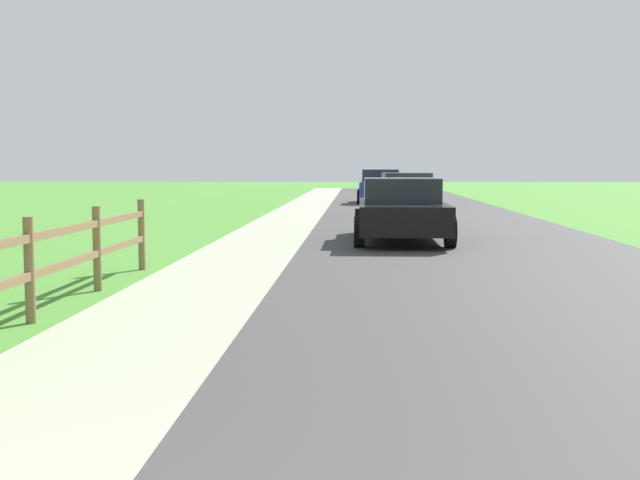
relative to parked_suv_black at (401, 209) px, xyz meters
name	(u,v)px	position (x,y,z in m)	size (l,w,h in m)	color
ground_plane	(321,217)	(-2.18, 8.41, -0.71)	(120.00, 120.00, 0.00)	#488930
road_asphalt	(423,214)	(1.32, 10.41, -0.71)	(7.00, 66.00, 0.01)	#3C3C3C
curb_concrete	(240,213)	(-5.18, 10.41, -0.71)	(6.00, 66.00, 0.01)	#A2AD8B
grass_verge	(198,213)	(-6.68, 10.41, -0.70)	(5.00, 66.00, 0.00)	#488930
parked_suv_black	(401,209)	(0.00, 0.00, 0.00)	(2.10, 4.88, 1.41)	black
parked_car_white	(406,194)	(0.68, 9.63, 0.03)	(2.10, 4.86, 1.45)	white
parked_car_blue	(380,186)	(0.05, 18.96, 0.05)	(2.14, 4.38, 1.53)	navy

